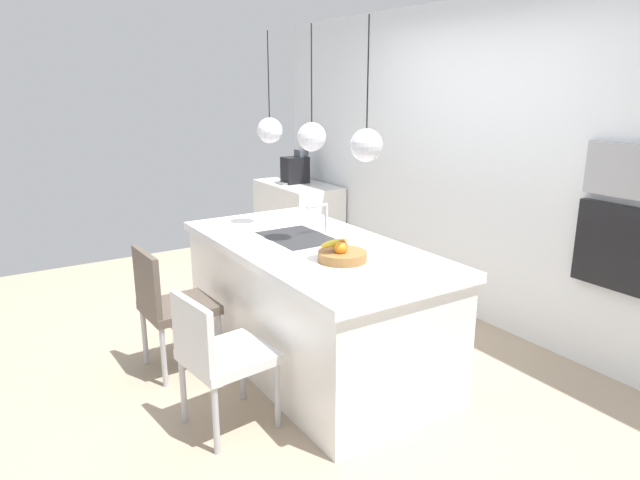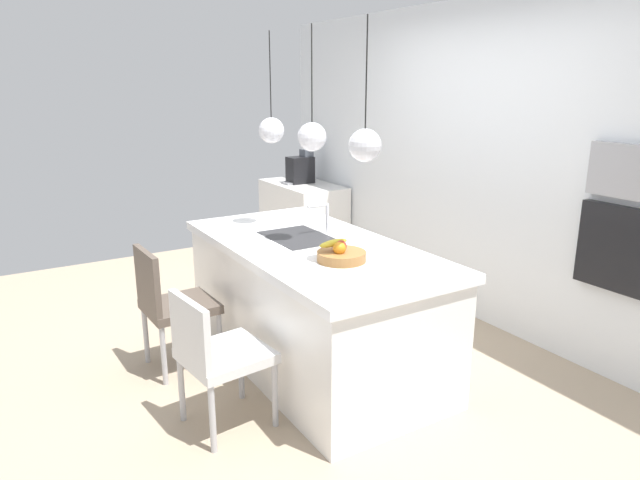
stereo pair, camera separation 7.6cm
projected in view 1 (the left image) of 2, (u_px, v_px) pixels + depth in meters
The scene contains 15 objects.
floor at pixel (313, 361), 4.13m from camera, with size 6.60×6.60×0.00m, color tan.
back_wall at pixel (485, 165), 4.63m from camera, with size 6.00×0.10×2.60m, color white.
kitchen_island at pixel (312, 304), 4.01m from camera, with size 2.14×1.06×0.89m.
sink_basin at pixel (298, 238), 4.05m from camera, with size 0.56×0.40×0.02m, color #2D2D30.
faucet at pixel (323, 214), 4.12m from camera, with size 0.02×0.17×0.22m.
fruit_bowl at pixel (342, 254), 3.51m from camera, with size 0.30×0.30×0.14m.
side_counter at pixel (298, 219), 6.63m from camera, with size 1.10×0.60×0.83m, color white.
coffee_machine at pixel (295, 169), 6.52m from camera, with size 0.20×0.35×0.38m.
microwave at pixel (629, 171), 3.57m from camera, with size 0.54×0.08×0.34m, color #9E9EA3.
oven at pixel (617, 247), 3.70m from camera, with size 0.56×0.08×0.56m, color black.
chair_near at pixel (170, 303), 3.89m from camera, with size 0.46×0.48×0.89m.
chair_middle at pixel (218, 353), 3.21m from camera, with size 0.50×0.51×0.83m.
pendant_light_left at pixel (270, 130), 4.18m from camera, with size 0.19×0.19×0.79m.
pendant_light_center at pixel (312, 137), 3.70m from camera, with size 0.19×0.19×0.79m.
pendant_light_right at pixel (366, 145), 3.22m from camera, with size 0.19×0.19×0.79m.
Camera 1 is at (3.19, -1.96, 1.96)m, focal length 32.00 mm.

